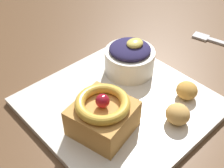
% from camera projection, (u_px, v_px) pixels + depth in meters
% --- Properties ---
extents(dining_table, '(1.60, 0.99, 0.73)m').
position_uv_depth(dining_table, '(74.00, 92.00, 0.66)').
color(dining_table, brown).
rests_on(dining_table, ground_plane).
extents(front_plate, '(0.29, 0.29, 0.01)m').
position_uv_depth(front_plate, '(120.00, 104.00, 0.51)').
color(front_plate, silver).
rests_on(front_plate, dining_table).
extents(cake_slice, '(0.10, 0.10, 0.07)m').
position_uv_depth(cake_slice, '(103.00, 115.00, 0.44)').
color(cake_slice, '#C68E47').
rests_on(cake_slice, front_plate).
extents(berry_ramekin, '(0.10, 0.10, 0.07)m').
position_uv_depth(berry_ramekin, '(130.00, 58.00, 0.55)').
color(berry_ramekin, silver).
rests_on(berry_ramekin, front_plate).
extents(fritter_front, '(0.04, 0.04, 0.03)m').
position_uv_depth(fritter_front, '(187.00, 90.00, 0.51)').
color(fritter_front, gold).
rests_on(fritter_front, front_plate).
extents(fritter_middle, '(0.04, 0.04, 0.03)m').
position_uv_depth(fritter_middle, '(178.00, 114.00, 0.46)').
color(fritter_middle, tan).
rests_on(fritter_middle, front_plate).
extents(fork, '(0.05, 0.13, 0.00)m').
position_uv_depth(fork, '(215.00, 41.00, 0.67)').
color(fork, silver).
rests_on(fork, dining_table).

